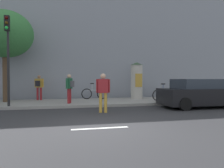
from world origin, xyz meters
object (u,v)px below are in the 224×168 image
(bicycle_leaning, at_px, (165,95))
(pedestrian_in_red_top, at_px, (39,85))
(traffic_light, at_px, (8,46))
(pedestrian_in_dark_shirt, at_px, (70,86))
(street_tree, at_px, (5,34))
(poster_column, at_px, (137,80))
(pedestrian_in_light_jacket, at_px, (103,89))
(parked_car_silver, at_px, (202,94))
(bicycle_upright, at_px, (94,93))

(bicycle_leaning, bearing_deg, pedestrian_in_red_top, 163.53)
(traffic_light, bearing_deg, pedestrian_in_dark_shirt, 13.27)
(pedestrian_in_red_top, bearing_deg, street_tree, -160.29)
(poster_column, height_order, bicycle_leaning, poster_column)
(pedestrian_in_red_top, distance_m, bicycle_leaning, 8.14)
(poster_column, bearing_deg, street_tree, -179.19)
(pedestrian_in_light_jacket, bearing_deg, bicycle_leaning, 32.62)
(traffic_light, distance_m, parked_car_silver, 10.36)
(traffic_light, bearing_deg, poster_column, 18.41)
(pedestrian_in_light_jacket, bearing_deg, street_tree, 138.08)
(pedestrian_in_dark_shirt, height_order, bicycle_upright, pedestrian_in_dark_shirt)
(poster_column, xyz_separation_m, street_tree, (-8.37, -0.12, 2.76))
(pedestrian_in_light_jacket, distance_m, pedestrian_in_red_top, 6.14)
(pedestrian_in_light_jacket, xyz_separation_m, pedestrian_in_red_top, (-3.22, 5.23, 0.06))
(poster_column, xyz_separation_m, pedestrian_in_light_jacket, (-3.29, -4.68, -0.38))
(pedestrian_in_dark_shirt, distance_m, parked_car_silver, 7.26)
(street_tree, distance_m, pedestrian_in_dark_shirt, 5.12)
(pedestrian_in_light_jacket, relative_size, parked_car_silver, 0.39)
(poster_column, relative_size, pedestrian_in_red_top, 1.56)
(bicycle_leaning, bearing_deg, pedestrian_in_light_jacket, -147.38)
(bicycle_upright, bearing_deg, pedestrian_in_dark_shirt, -127.83)
(poster_column, xyz_separation_m, pedestrian_in_red_top, (-6.51, 0.55, -0.32))
(poster_column, distance_m, bicycle_leaning, 2.35)
(bicycle_upright, height_order, parked_car_silver, parked_car_silver)
(poster_column, relative_size, street_tree, 0.46)
(pedestrian_in_red_top, bearing_deg, pedestrian_in_dark_shirt, -52.35)
(poster_column, height_order, pedestrian_in_red_top, poster_column)
(pedestrian_in_dark_shirt, relative_size, parked_car_silver, 0.36)
(street_tree, bearing_deg, pedestrian_in_light_jacket, -41.92)
(street_tree, bearing_deg, bicycle_leaning, -9.62)
(bicycle_leaning, relative_size, bicycle_upright, 1.00)
(poster_column, relative_size, parked_car_silver, 0.55)
(poster_column, height_order, pedestrian_in_dark_shirt, poster_column)
(pedestrian_in_light_jacket, xyz_separation_m, pedestrian_in_dark_shirt, (-1.37, 2.83, 0.07))
(parked_car_silver, bearing_deg, pedestrian_in_dark_shirt, 161.88)
(pedestrian_in_red_top, relative_size, bicycle_upright, 0.92)
(street_tree, xyz_separation_m, bicycle_upright, (5.48, 0.55, -3.65))
(pedestrian_in_dark_shirt, bearing_deg, bicycle_leaning, 0.89)
(bicycle_upright, bearing_deg, traffic_light, -148.17)
(traffic_light, relative_size, bicycle_upright, 2.56)
(poster_column, distance_m, pedestrian_in_light_jacket, 5.73)
(street_tree, xyz_separation_m, pedestrian_in_red_top, (1.86, 0.67, -3.07))
(bicycle_upright, bearing_deg, parked_car_silver, -41.46)
(traffic_light, relative_size, pedestrian_in_red_top, 2.78)
(poster_column, height_order, street_tree, street_tree)
(bicycle_leaning, bearing_deg, bicycle_upright, 152.41)
(pedestrian_in_red_top, bearing_deg, parked_car_silver, -28.01)
(street_tree, relative_size, pedestrian_in_red_top, 3.38)
(poster_column, bearing_deg, parked_car_silver, -61.40)
(bicycle_upright, distance_m, parked_car_silver, 6.85)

